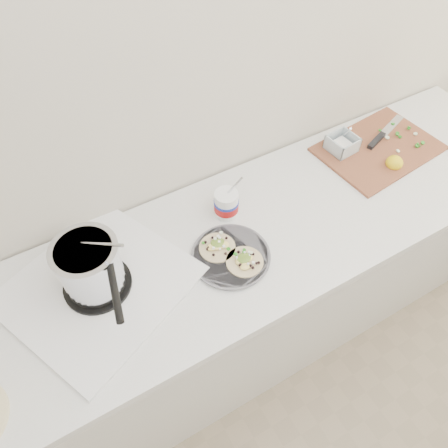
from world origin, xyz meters
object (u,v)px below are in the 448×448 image
taco_plate (231,255)px  cutboard (375,146)px  tub (227,202)px  stove (93,273)px

taco_plate → cutboard: size_ratio=0.52×
taco_plate → tub: 0.21m
taco_plate → cutboard: cutboard is taller
tub → cutboard: 0.74m
taco_plate → tub: bearing=63.6°
stove → taco_plate: bearing=-38.1°
stove → tub: bearing=-16.4°
taco_plate → cutboard: (0.82, 0.18, 0.00)m
taco_plate → tub: size_ratio=1.34×
taco_plate → tub: tub is taller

